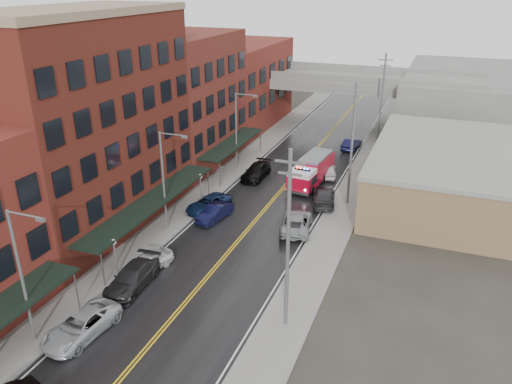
% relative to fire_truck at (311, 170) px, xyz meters
% --- Properties ---
extents(road, '(11.00, 160.00, 0.02)m').
position_rel_fire_truck_xyz_m(road, '(-2.45, -8.80, -1.58)').
color(road, black).
rests_on(road, ground).
extents(sidewalk_left, '(3.00, 160.00, 0.15)m').
position_rel_fire_truck_xyz_m(sidewalk_left, '(-9.75, -8.80, -1.52)').
color(sidewalk_left, slate).
rests_on(sidewalk_left, ground).
extents(sidewalk_right, '(3.00, 160.00, 0.15)m').
position_rel_fire_truck_xyz_m(sidewalk_right, '(4.85, -8.80, -1.52)').
color(sidewalk_right, slate).
rests_on(sidewalk_right, ground).
extents(curb_left, '(0.30, 160.00, 0.15)m').
position_rel_fire_truck_xyz_m(curb_left, '(-8.10, -8.80, -1.52)').
color(curb_left, gray).
rests_on(curb_left, ground).
extents(curb_right, '(0.30, 160.00, 0.15)m').
position_rel_fire_truck_xyz_m(curb_right, '(3.20, -8.80, -1.52)').
color(curb_right, gray).
rests_on(curb_right, ground).
extents(brick_building_b, '(9.00, 20.00, 18.00)m').
position_rel_fire_truck_xyz_m(brick_building_b, '(-15.75, -15.80, 7.41)').
color(brick_building_b, '#541916').
rests_on(brick_building_b, ground).
extents(brick_building_c, '(9.00, 15.00, 15.00)m').
position_rel_fire_truck_xyz_m(brick_building_c, '(-15.75, 1.70, 5.91)').
color(brick_building_c, maroon).
rests_on(brick_building_c, ground).
extents(brick_building_far, '(9.00, 20.00, 12.00)m').
position_rel_fire_truck_xyz_m(brick_building_far, '(-15.75, 19.20, 4.41)').
color(brick_building_far, maroon).
rests_on(brick_building_far, ground).
extents(tan_building, '(14.00, 22.00, 5.00)m').
position_rel_fire_truck_xyz_m(tan_building, '(13.55, 1.20, 0.91)').
color(tan_building, olive).
rests_on(tan_building, ground).
extents(right_far_block, '(18.00, 30.00, 8.00)m').
position_rel_fire_truck_xyz_m(right_far_block, '(15.55, 31.20, 2.41)').
color(right_far_block, slate).
rests_on(right_far_block, ground).
extents(awning_1, '(2.60, 18.00, 3.09)m').
position_rel_fire_truck_xyz_m(awning_1, '(-9.94, -15.80, 1.40)').
color(awning_1, black).
rests_on(awning_1, ground).
extents(awning_2, '(2.60, 13.00, 3.09)m').
position_rel_fire_truck_xyz_m(awning_2, '(-9.94, 1.70, 1.39)').
color(awning_2, black).
rests_on(awning_2, ground).
extents(globe_lamp_1, '(0.44, 0.44, 3.12)m').
position_rel_fire_truck_xyz_m(globe_lamp_1, '(-8.85, -22.80, 0.72)').
color(globe_lamp_1, '#59595B').
rests_on(globe_lamp_1, ground).
extents(globe_lamp_2, '(0.44, 0.44, 3.12)m').
position_rel_fire_truck_xyz_m(globe_lamp_2, '(-8.85, -8.80, 0.72)').
color(globe_lamp_2, '#59595B').
rests_on(globe_lamp_2, ground).
extents(street_lamp_0, '(2.64, 0.22, 9.00)m').
position_rel_fire_truck_xyz_m(street_lamp_0, '(-9.00, -30.80, 3.59)').
color(street_lamp_0, '#59595B').
rests_on(street_lamp_0, ground).
extents(street_lamp_1, '(2.64, 0.22, 9.00)m').
position_rel_fire_truck_xyz_m(street_lamp_1, '(-9.00, -14.80, 3.59)').
color(street_lamp_1, '#59595B').
rests_on(street_lamp_1, ground).
extents(street_lamp_2, '(2.64, 0.22, 9.00)m').
position_rel_fire_truck_xyz_m(street_lamp_2, '(-9.00, 1.20, 3.59)').
color(street_lamp_2, '#59595B').
rests_on(street_lamp_2, ground).
extents(utility_pole_0, '(1.80, 0.24, 12.00)m').
position_rel_fire_truck_xyz_m(utility_pole_0, '(4.75, -23.80, 4.71)').
color(utility_pole_0, '#59595B').
rests_on(utility_pole_0, ground).
extents(utility_pole_1, '(1.80, 0.24, 12.00)m').
position_rel_fire_truck_xyz_m(utility_pole_1, '(4.75, -3.80, 4.71)').
color(utility_pole_1, '#59595B').
rests_on(utility_pole_1, ground).
extents(utility_pole_2, '(1.80, 0.24, 12.00)m').
position_rel_fire_truck_xyz_m(utility_pole_2, '(4.75, 16.20, 4.71)').
color(utility_pole_2, '#59595B').
rests_on(utility_pole_2, ground).
extents(overpass, '(40.00, 10.00, 7.50)m').
position_rel_fire_truck_xyz_m(overpass, '(-2.45, 23.20, 4.39)').
color(overpass, slate).
rests_on(overpass, ground).
extents(fire_truck, '(3.86, 8.26, 2.94)m').
position_rel_fire_truck_xyz_m(fire_truck, '(0.00, 0.00, 0.00)').
color(fire_truck, '#AA0720').
rests_on(fire_truck, ground).
extents(parked_car_left_2, '(2.98, 5.56, 1.49)m').
position_rel_fire_truck_xyz_m(parked_car_left_2, '(-6.87, -29.28, -0.85)').
color(parked_car_left_2, '#ADB0B5').
rests_on(parked_car_left_2, ground).
extents(parked_car_left_3, '(2.54, 5.64, 1.60)m').
position_rel_fire_truck_xyz_m(parked_car_left_3, '(-6.91, -23.63, -0.79)').
color(parked_car_left_3, black).
rests_on(parked_car_left_3, ground).
extents(parked_car_left_4, '(2.86, 4.51, 1.43)m').
position_rel_fire_truck_xyz_m(parked_car_left_4, '(-7.08, -21.31, -0.88)').
color(parked_car_left_4, silver).
rests_on(parked_car_left_4, ground).
extents(parked_car_left_5, '(2.26, 4.53, 1.43)m').
position_rel_fire_truck_xyz_m(parked_car_left_5, '(-6.05, -11.60, -0.88)').
color(parked_car_left_5, black).
rests_on(parked_car_left_5, ground).
extents(parked_car_left_6, '(3.56, 5.39, 1.38)m').
position_rel_fire_truck_xyz_m(parked_car_left_6, '(-7.45, -10.00, -0.90)').
color(parked_car_left_6, '#132448').
rests_on(parked_car_left_6, ground).
extents(parked_car_left_7, '(2.19, 5.29, 1.53)m').
position_rel_fire_truck_xyz_m(parked_car_left_7, '(-6.17, -0.47, -0.83)').
color(parked_car_left_7, black).
rests_on(parked_car_left_7, ground).
extents(parked_car_right_0, '(3.55, 5.85, 1.52)m').
position_rel_fire_truck_xyz_m(parked_car_right_0, '(1.57, -10.84, -0.83)').
color(parked_car_right_0, gray).
rests_on(parked_car_right_0, ground).
extents(parked_car_right_1, '(3.18, 5.55, 1.51)m').
position_rel_fire_truck_xyz_m(parked_car_right_1, '(2.55, -4.60, -0.83)').
color(parked_car_right_1, '#2A292C').
rests_on(parked_car_right_1, ground).
extents(parked_car_right_2, '(2.85, 4.72, 1.50)m').
position_rel_fire_truck_xyz_m(parked_car_right_2, '(1.15, 3.00, -0.84)').
color(parked_car_right_2, silver).
rests_on(parked_car_right_2, ground).
extents(parked_car_right_3, '(2.11, 4.58, 1.46)m').
position_rel_fire_truck_xyz_m(parked_car_right_3, '(1.83, 13.40, -0.86)').
color(parked_car_right_3, black).
rests_on(parked_car_right_3, ground).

